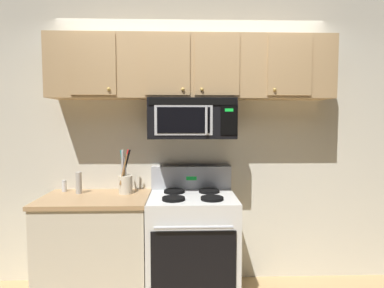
{
  "coord_description": "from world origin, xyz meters",
  "views": [
    {
      "loc": [
        -0.09,
        -2.35,
        1.56
      ],
      "look_at": [
        0.0,
        0.49,
        1.35
      ],
      "focal_mm": 30.21,
      "sensor_mm": 36.0,
      "label": 1
    }
  ],
  "objects_px": {
    "over_range_microwave": "(192,118)",
    "utensil_crock_cream": "(125,181)",
    "stove_range": "(192,244)",
    "pepper_mill": "(79,183)",
    "salt_shaker": "(64,186)"
  },
  "relations": [
    {
      "from": "utensil_crock_cream",
      "to": "pepper_mill",
      "type": "xyz_separation_m",
      "value": [
        -0.42,
        0.01,
        -0.02
      ]
    },
    {
      "from": "over_range_microwave",
      "to": "salt_shaker",
      "type": "xyz_separation_m",
      "value": [
        -1.18,
        0.1,
        -0.62
      ]
    },
    {
      "from": "stove_range",
      "to": "salt_shaker",
      "type": "bearing_deg",
      "value": 169.72
    },
    {
      "from": "over_range_microwave",
      "to": "utensil_crock_cream",
      "type": "distance_m",
      "value": 0.82
    },
    {
      "from": "utensil_crock_cream",
      "to": "salt_shaker",
      "type": "height_order",
      "value": "utensil_crock_cream"
    },
    {
      "from": "stove_range",
      "to": "over_range_microwave",
      "type": "xyz_separation_m",
      "value": [
        -0.0,
        0.12,
        1.11
      ]
    },
    {
      "from": "pepper_mill",
      "to": "over_range_microwave",
      "type": "bearing_deg",
      "value": -0.36
    },
    {
      "from": "utensil_crock_cream",
      "to": "salt_shaker",
      "type": "relative_size",
      "value": 3.79
    },
    {
      "from": "salt_shaker",
      "to": "pepper_mill",
      "type": "xyz_separation_m",
      "value": [
        0.16,
        -0.09,
        0.05
      ]
    },
    {
      "from": "over_range_microwave",
      "to": "pepper_mill",
      "type": "xyz_separation_m",
      "value": [
        -1.02,
        0.01,
        -0.58
      ]
    },
    {
      "from": "stove_range",
      "to": "salt_shaker",
      "type": "relative_size",
      "value": 10.64
    },
    {
      "from": "utensil_crock_cream",
      "to": "salt_shaker",
      "type": "xyz_separation_m",
      "value": [
        -0.58,
        0.1,
        -0.06
      ]
    },
    {
      "from": "utensil_crock_cream",
      "to": "pepper_mill",
      "type": "height_order",
      "value": "utensil_crock_cream"
    },
    {
      "from": "salt_shaker",
      "to": "stove_range",
      "type": "bearing_deg",
      "value": -10.28
    },
    {
      "from": "utensil_crock_cream",
      "to": "pepper_mill",
      "type": "distance_m",
      "value": 0.42
    }
  ]
}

